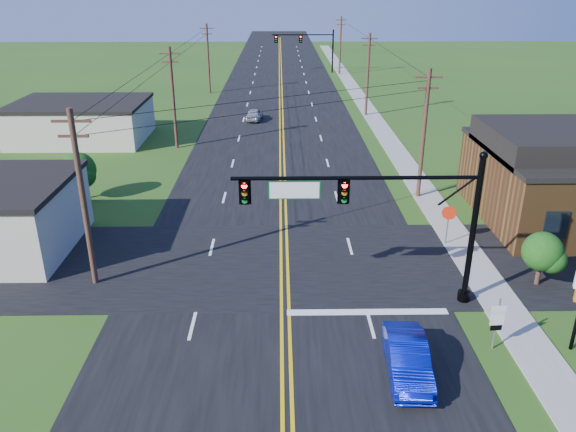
{
  "coord_description": "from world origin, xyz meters",
  "views": [
    {
      "loc": [
        -0.05,
        -15.25,
        14.34
      ],
      "look_at": [
        0.35,
        10.0,
        3.66
      ],
      "focal_mm": 35.0,
      "sensor_mm": 36.0,
      "label": 1
    }
  ],
  "objects_px": {
    "signal_mast_far": "(306,44)",
    "stop_sign": "(449,217)",
    "blue_car": "(407,359)",
    "route_sign": "(497,320)",
    "signal_mast_main": "(377,210)"
  },
  "relations": [
    {
      "from": "signal_mast_far",
      "to": "stop_sign",
      "type": "xyz_separation_m",
      "value": [
        5.21,
        -65.76,
        -2.8
      ]
    },
    {
      "from": "signal_mast_far",
      "to": "stop_sign",
      "type": "height_order",
      "value": "signal_mast_far"
    },
    {
      "from": "blue_car",
      "to": "stop_sign",
      "type": "bearing_deg",
      "value": 70.99
    },
    {
      "from": "signal_mast_main",
      "to": "stop_sign",
      "type": "height_order",
      "value": "signal_mast_main"
    },
    {
      "from": "blue_car",
      "to": "stop_sign",
      "type": "height_order",
      "value": "stop_sign"
    },
    {
      "from": "route_sign",
      "to": "signal_mast_main",
      "type": "bearing_deg",
      "value": 135.54
    },
    {
      "from": "signal_mast_main",
      "to": "signal_mast_far",
      "type": "relative_size",
      "value": 1.03
    },
    {
      "from": "signal_mast_main",
      "to": "blue_car",
      "type": "xyz_separation_m",
      "value": [
        0.54,
        -5.42,
        -4.03
      ]
    },
    {
      "from": "signal_mast_main",
      "to": "signal_mast_far",
      "type": "height_order",
      "value": "same"
    },
    {
      "from": "signal_mast_far",
      "to": "route_sign",
      "type": "relative_size",
      "value": 4.54
    },
    {
      "from": "signal_mast_far",
      "to": "route_sign",
      "type": "height_order",
      "value": "signal_mast_far"
    },
    {
      "from": "blue_car",
      "to": "signal_mast_far",
      "type": "bearing_deg",
      "value": 93.58
    },
    {
      "from": "route_sign",
      "to": "stop_sign",
      "type": "xyz_separation_m",
      "value": [
        0.78,
        10.06,
        0.33
      ]
    },
    {
      "from": "signal_mast_far",
      "to": "blue_car",
      "type": "height_order",
      "value": "signal_mast_far"
    },
    {
      "from": "signal_mast_main",
      "to": "blue_car",
      "type": "height_order",
      "value": "signal_mast_main"
    }
  ]
}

